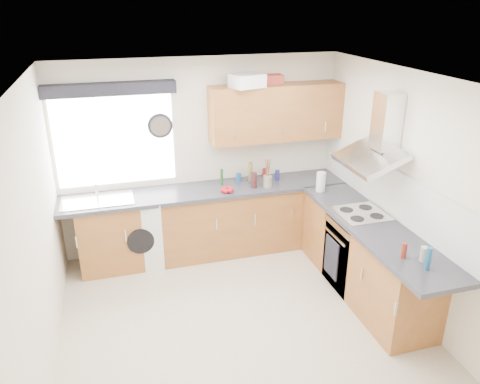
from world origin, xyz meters
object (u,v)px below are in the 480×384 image
object	(u,v)px
washing_machine	(139,230)
oven	(357,252)
upper_cabinets	(276,112)
extractor_hood	(378,139)

from	to	relation	value
washing_machine	oven	bearing A→B (deg)	-19.25
upper_cabinets	extractor_hood	bearing A→B (deg)	-63.87
oven	upper_cabinets	xyz separation A→B (m)	(-0.55, 1.32, 1.38)
extractor_hood	washing_machine	size ratio (longest dim) A/B	0.88
extractor_hood	washing_machine	xyz separation A→B (m)	(-2.48, 1.22, -1.32)
extractor_hood	washing_machine	world-z (taller)	extractor_hood
extractor_hood	oven	bearing A→B (deg)	180.00
oven	extractor_hood	bearing A→B (deg)	-0.00
upper_cabinets	washing_machine	distance (m)	2.28
oven	washing_machine	world-z (taller)	washing_machine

